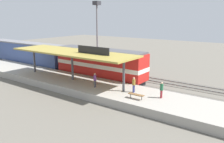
# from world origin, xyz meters

# --- Properties ---
(ground_plane) EXTENTS (120.00, 120.00, 0.00)m
(ground_plane) POSITION_xyz_m (2.00, 0.00, 0.00)
(ground_plane) COLOR #666056
(track_near) EXTENTS (3.20, 110.00, 0.16)m
(track_near) POSITION_xyz_m (0.00, 0.00, 0.03)
(track_near) COLOR #565249
(track_near) RESTS_ON ground
(track_far) EXTENTS (3.20, 110.00, 0.16)m
(track_far) POSITION_xyz_m (4.60, 0.00, 0.03)
(track_far) COLOR #565249
(track_far) RESTS_ON ground
(platform) EXTENTS (6.00, 44.00, 0.90)m
(platform) POSITION_xyz_m (-4.60, 0.00, 0.45)
(platform) COLOR #9E998E
(platform) RESTS_ON ground
(station_canopy) EXTENTS (5.20, 18.00, 4.70)m
(station_canopy) POSITION_xyz_m (-4.60, -0.09, 4.53)
(station_canopy) COLOR #47474C
(station_canopy) RESTS_ON platform
(platform_bench) EXTENTS (0.44, 1.70, 0.50)m
(platform_bench) POSITION_xyz_m (-6.00, -10.45, 1.34)
(platform_bench) COLOR #333338
(platform_bench) RESTS_ON platform
(locomotive) EXTENTS (2.93, 14.43, 4.44)m
(locomotive) POSITION_xyz_m (0.00, -0.84, 2.41)
(locomotive) COLOR #28282D
(locomotive) RESTS_ON track_near
(passenger_carriage_single) EXTENTS (2.90, 20.00, 4.24)m
(passenger_carriage_single) POSITION_xyz_m (0.00, 17.16, 2.31)
(passenger_carriage_single) COLOR #28282D
(passenger_carriage_single) RESTS_ON track_near
(freight_car) EXTENTS (2.80, 12.00, 3.54)m
(freight_car) POSITION_xyz_m (4.60, 3.96, 1.97)
(freight_car) COLOR #28282D
(freight_car) RESTS_ON track_far
(light_mast) EXTENTS (1.10, 1.10, 11.70)m
(light_mast) POSITION_xyz_m (7.80, 6.04, 8.40)
(light_mast) COLOR slate
(light_mast) RESTS_ON ground
(person_waiting) EXTENTS (0.34, 0.34, 1.71)m
(person_waiting) POSITION_xyz_m (-5.38, -4.47, 1.85)
(person_waiting) COLOR #4C4C51
(person_waiting) RESTS_ON platform
(person_walking) EXTENTS (0.34, 0.34, 1.71)m
(person_walking) POSITION_xyz_m (-4.23, -12.39, 1.85)
(person_walking) COLOR maroon
(person_walking) RESTS_ON platform
(person_boarding) EXTENTS (0.34, 0.34, 1.71)m
(person_boarding) POSITION_xyz_m (-4.30, -9.14, 1.85)
(person_boarding) COLOR navy
(person_boarding) RESTS_ON platform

